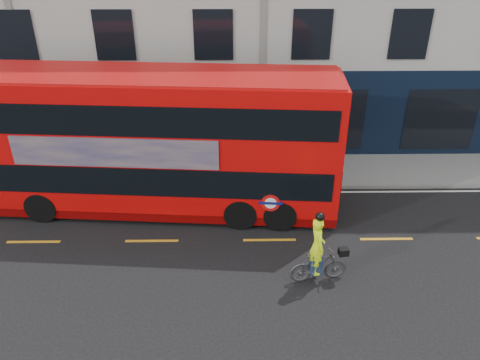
{
  "coord_description": "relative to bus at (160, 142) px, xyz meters",
  "views": [
    {
      "loc": [
        -1.18,
        -11.44,
        9.44
      ],
      "look_at": [
        -0.99,
        2.48,
        1.8
      ],
      "focal_mm": 35.0,
      "sensor_mm": 36.0,
      "label": 1
    }
  ],
  "objects": [
    {
      "name": "cyclist",
      "position": [
        5.08,
        -4.34,
        -1.81
      ],
      "size": [
        1.79,
        0.75,
        2.41
      ],
      "rotation": [
        0.0,
        0.0,
        0.15
      ],
      "color": "#404345",
      "rests_on": "ground"
    },
    {
      "name": "road_edge_line",
      "position": [
        3.81,
        0.91,
        -2.62
      ],
      "size": [
        58.0,
        0.1,
        0.01
      ],
      "primitive_type": "cube",
      "color": "silver",
      "rests_on": "ground"
    },
    {
      "name": "bus",
      "position": [
        0.0,
        0.0,
        0.0
      ],
      "size": [
        12.89,
        3.84,
        5.13
      ],
      "rotation": [
        0.0,
        0.0,
        -0.08
      ],
      "color": "red",
      "rests_on": "ground"
    },
    {
      "name": "lane_dashes",
      "position": [
        3.81,
        -2.29,
        -2.62
      ],
      "size": [
        58.0,
        0.12,
        0.01
      ],
      "primitive_type": null,
      "color": "orange",
      "rests_on": "ground"
    },
    {
      "name": "kerb",
      "position": [
        3.81,
        1.21,
        -2.56
      ],
      "size": [
        60.0,
        0.12,
        0.13
      ],
      "primitive_type": "cube",
      "color": "slate",
      "rests_on": "ground"
    },
    {
      "name": "pavement",
      "position": [
        3.81,
        2.71,
        -2.57
      ],
      "size": [
        60.0,
        3.0,
        0.12
      ],
      "primitive_type": "cube",
      "color": "gray",
      "rests_on": "ground"
    },
    {
      "name": "ground",
      "position": [
        3.81,
        -3.79,
        -2.63
      ],
      "size": [
        120.0,
        120.0,
        0.0
      ],
      "primitive_type": "plane",
      "color": "black",
      "rests_on": "ground"
    }
  ]
}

